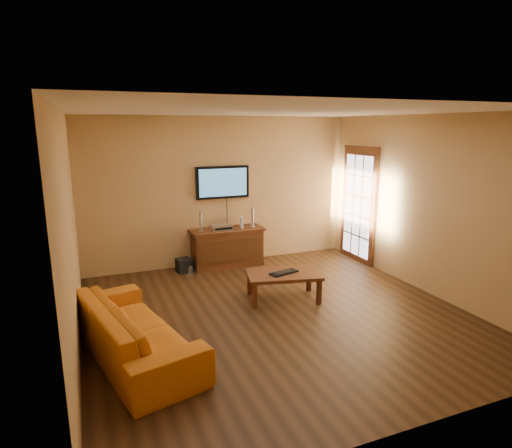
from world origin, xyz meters
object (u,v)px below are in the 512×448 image
av_receiver (221,227)px  bottle (190,272)px  speaker_left (201,223)px  game_console (242,222)px  television (223,182)px  sofa (133,320)px  subwoofer (184,265)px  media_console (227,247)px  coffee_table (283,276)px  speaker_right (252,219)px  keyboard (284,272)px

av_receiver → bottle: (-0.67, -0.35, -0.65)m
speaker_left → game_console: 0.77m
television → sofa: size_ratio=0.46×
speaker_left → subwoofer: bearing=-174.7°
media_console → subwoofer: media_console is taller
coffee_table → av_receiver: (-0.39, 1.79, 0.38)m
media_console → speaker_right: bearing=-3.2°
av_receiver → bottle: av_receiver is taller
television → game_console: television is taller
av_receiver → keyboard: bearing=-77.7°
television → coffee_table: size_ratio=0.85×
game_console → subwoofer: game_console is taller
bottle → keyboard: size_ratio=0.43×
coffee_table → game_console: 1.84m
media_console → sofa: 3.26m
television → av_receiver: television is taller
game_console → keyboard: 1.85m
av_receiver → keyboard: (0.39, -1.81, -0.32)m
sofa → av_receiver: 3.21m
subwoofer → keyboard: bearing=-67.7°
coffee_table → speaker_left: 2.01m
speaker_right → keyboard: bearing=-96.6°
keyboard → subwoofer: bearing=121.8°
keyboard → av_receiver: bearing=102.0°
speaker_left → media_console: bearing=0.9°
av_receiver → subwoofer: 0.95m
coffee_table → keyboard: keyboard is taller
speaker_right → keyboard: speaker_right is taller
speaker_left → sofa: bearing=-119.3°
game_console → subwoofer: size_ratio=0.81×
media_console → television: size_ratio=1.34×
sofa → game_console: (2.23, 2.61, 0.38)m
media_console → coffee_table: (0.28, -1.79, 0.01)m
bottle → keyboard: bearing=-54.2°
coffee_table → bottle: 1.81m
television → keyboard: 2.32m
game_console → bottle: game_console is taller
coffee_table → av_receiver: size_ratio=3.10×
speaker_left → subwoofer: size_ratio=1.42×
subwoofer → coffee_table: bearing=-67.3°
game_console → bottle: bearing=-154.0°
coffee_table → keyboard: bearing=-95.7°
bottle → speaker_right: bearing=14.3°
coffee_table → game_console: size_ratio=5.98×
bottle → television: bearing=35.8°
media_console → speaker_right: size_ratio=3.90×
game_console → speaker_left: bearing=-171.9°
television → av_receiver: (-0.11, -0.22, -0.78)m
television → speaker_right: (0.49, -0.24, -0.67)m
speaker_right → subwoofer: (-1.31, -0.01, -0.74)m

